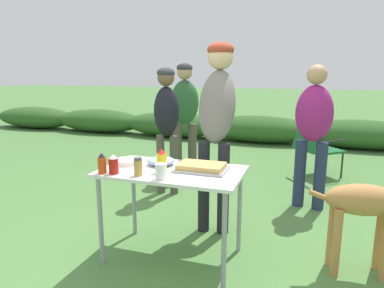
{
  "coord_description": "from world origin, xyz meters",
  "views": [
    {
      "loc": [
        0.97,
        -2.37,
        1.49
      ],
      "look_at": [
        0.06,
        0.3,
        0.89
      ],
      "focal_mm": 32.0,
      "sensor_mm": 36.0,
      "label": 1
    }
  ],
  "objects_px": {
    "ketchup_bottle": "(114,164)",
    "camp_chair_green_behind_table": "(316,145)",
    "folding_table": "(172,179)",
    "standing_person_in_dark_puffer": "(167,116)",
    "standing_person_in_gray_fleece": "(217,111)",
    "spice_jar": "(138,167)",
    "hot_sauce_bottle": "(102,164)",
    "food_tray": "(201,167)",
    "plate_stack": "(126,162)",
    "paper_cup_stack": "(161,171)",
    "mixing_bowl": "(161,161)",
    "mustard_bottle": "(162,161)",
    "standing_person_with_beanie": "(313,125)",
    "standing_person_in_olive_jacket": "(185,109)",
    "dog": "(369,207)"
  },
  "relations": [
    {
      "from": "ketchup_bottle",
      "to": "camp_chair_green_behind_table",
      "type": "bearing_deg",
      "value": 63.04
    },
    {
      "from": "folding_table",
      "to": "standing_person_in_dark_puffer",
      "type": "relative_size",
      "value": 0.72
    },
    {
      "from": "ketchup_bottle",
      "to": "standing_person_in_gray_fleece",
      "type": "xyz_separation_m",
      "value": [
        0.56,
        0.91,
        0.33
      ]
    },
    {
      "from": "spice_jar",
      "to": "hot_sauce_bottle",
      "type": "bearing_deg",
      "value": -172.82
    },
    {
      "from": "food_tray",
      "to": "standing_person_in_gray_fleece",
      "type": "distance_m",
      "value": 0.73
    },
    {
      "from": "plate_stack",
      "to": "paper_cup_stack",
      "type": "bearing_deg",
      "value": -32.3
    },
    {
      "from": "plate_stack",
      "to": "standing_person_in_dark_puffer",
      "type": "distance_m",
      "value": 1.38
    },
    {
      "from": "mixing_bowl",
      "to": "mustard_bottle",
      "type": "relative_size",
      "value": 1.23
    },
    {
      "from": "paper_cup_stack",
      "to": "standing_person_with_beanie",
      "type": "xyz_separation_m",
      "value": [
        1.03,
        1.7,
        0.13
      ]
    },
    {
      "from": "spice_jar",
      "to": "plate_stack",
      "type": "bearing_deg",
      "value": 134.1
    },
    {
      "from": "mixing_bowl",
      "to": "ketchup_bottle",
      "type": "relative_size",
      "value": 1.5
    },
    {
      "from": "folding_table",
      "to": "ketchup_bottle",
      "type": "bearing_deg",
      "value": -148.68
    },
    {
      "from": "folding_table",
      "to": "ketchup_bottle",
      "type": "height_order",
      "value": "ketchup_bottle"
    },
    {
      "from": "ketchup_bottle",
      "to": "standing_person_in_olive_jacket",
      "type": "height_order",
      "value": "standing_person_in_olive_jacket"
    },
    {
      "from": "hot_sauce_bottle",
      "to": "standing_person_in_dark_puffer",
      "type": "xyz_separation_m",
      "value": [
        -0.17,
        1.64,
        0.16
      ]
    },
    {
      "from": "plate_stack",
      "to": "standing_person_in_dark_puffer",
      "type": "relative_size",
      "value": 0.13
    },
    {
      "from": "standing_person_in_olive_jacket",
      "to": "camp_chair_green_behind_table",
      "type": "relative_size",
      "value": 1.93
    },
    {
      "from": "hot_sauce_bottle",
      "to": "dog",
      "type": "height_order",
      "value": "hot_sauce_bottle"
    },
    {
      "from": "plate_stack",
      "to": "standing_person_with_beanie",
      "type": "xyz_separation_m",
      "value": [
        1.47,
        1.43,
        0.17
      ]
    },
    {
      "from": "food_tray",
      "to": "camp_chair_green_behind_table",
      "type": "height_order",
      "value": "camp_chair_green_behind_table"
    },
    {
      "from": "plate_stack",
      "to": "standing_person_in_gray_fleece",
      "type": "xyz_separation_m",
      "value": [
        0.61,
        0.64,
        0.38
      ]
    },
    {
      "from": "hot_sauce_bottle",
      "to": "mustard_bottle",
      "type": "bearing_deg",
      "value": 22.51
    },
    {
      "from": "camp_chair_green_behind_table",
      "to": "dog",
      "type": "bearing_deg",
      "value": -32.47
    },
    {
      "from": "food_tray",
      "to": "standing_person_with_beanie",
      "type": "bearing_deg",
      "value": 59.98
    },
    {
      "from": "hot_sauce_bottle",
      "to": "ketchup_bottle",
      "type": "bearing_deg",
      "value": 14.63
    },
    {
      "from": "folding_table",
      "to": "standing_person_in_olive_jacket",
      "type": "xyz_separation_m",
      "value": [
        -0.67,
        2.15,
        0.32
      ]
    },
    {
      "from": "food_tray",
      "to": "standing_person_in_olive_jacket",
      "type": "bearing_deg",
      "value": 113.14
    },
    {
      "from": "folding_table",
      "to": "dog",
      "type": "xyz_separation_m",
      "value": [
        1.44,
        0.24,
        -0.13
      ]
    },
    {
      "from": "mixing_bowl",
      "to": "plate_stack",
      "type": "bearing_deg",
      "value": -166.8
    },
    {
      "from": "hot_sauce_bottle",
      "to": "dog",
      "type": "bearing_deg",
      "value": 14.61
    },
    {
      "from": "mixing_bowl",
      "to": "dog",
      "type": "height_order",
      "value": "mixing_bowl"
    },
    {
      "from": "mustard_bottle",
      "to": "ketchup_bottle",
      "type": "distance_m",
      "value": 0.36
    },
    {
      "from": "mustard_bottle",
      "to": "spice_jar",
      "type": "bearing_deg",
      "value": -133.74
    },
    {
      "from": "plate_stack",
      "to": "standing_person_with_beanie",
      "type": "bearing_deg",
      "value": 44.21
    },
    {
      "from": "standing_person_in_olive_jacket",
      "to": "camp_chair_green_behind_table",
      "type": "bearing_deg",
      "value": -10.95
    },
    {
      "from": "folding_table",
      "to": "standing_person_in_gray_fleece",
      "type": "relative_size",
      "value": 0.62
    },
    {
      "from": "ketchup_bottle",
      "to": "standing_person_in_olive_jacket",
      "type": "bearing_deg",
      "value": 97.04
    },
    {
      "from": "hot_sauce_bottle",
      "to": "spice_jar",
      "type": "distance_m",
      "value": 0.28
    },
    {
      "from": "food_tray",
      "to": "standing_person_with_beanie",
      "type": "xyz_separation_m",
      "value": [
        0.81,
        1.41,
        0.16
      ]
    },
    {
      "from": "food_tray",
      "to": "dog",
      "type": "bearing_deg",
      "value": 8.83
    },
    {
      "from": "mixing_bowl",
      "to": "standing_person_in_olive_jacket",
      "type": "height_order",
      "value": "standing_person_in_olive_jacket"
    },
    {
      "from": "spice_jar",
      "to": "dog",
      "type": "xyz_separation_m",
      "value": [
        1.62,
        0.46,
        -0.28
      ]
    },
    {
      "from": "standing_person_in_olive_jacket",
      "to": "folding_table",
      "type": "bearing_deg",
      "value": -101.18
    },
    {
      "from": "food_tray",
      "to": "ketchup_bottle",
      "type": "bearing_deg",
      "value": -154.64
    },
    {
      "from": "paper_cup_stack",
      "to": "camp_chair_green_behind_table",
      "type": "height_order",
      "value": "paper_cup_stack"
    },
    {
      "from": "mixing_bowl",
      "to": "dog",
      "type": "bearing_deg",
      "value": 4.94
    },
    {
      "from": "mixing_bowl",
      "to": "paper_cup_stack",
      "type": "distance_m",
      "value": 0.38
    },
    {
      "from": "standing_person_in_gray_fleece",
      "to": "standing_person_in_dark_puffer",
      "type": "distance_m",
      "value": 1.08
    },
    {
      "from": "hot_sauce_bottle",
      "to": "standing_person_in_dark_puffer",
      "type": "distance_m",
      "value": 1.65
    },
    {
      "from": "food_tray",
      "to": "paper_cup_stack",
      "type": "xyz_separation_m",
      "value": [
        -0.21,
        -0.29,
        0.03
      ]
    }
  ]
}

